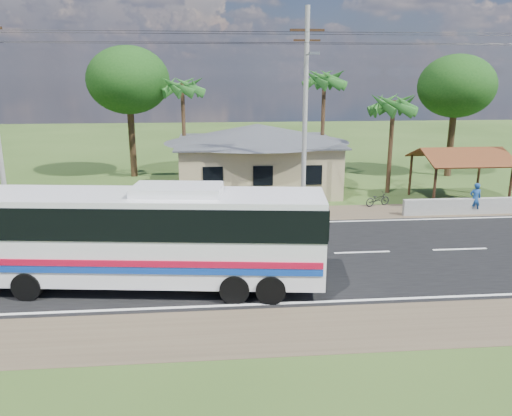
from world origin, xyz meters
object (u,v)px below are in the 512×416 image
Objects in this scene: waiting_shed at (461,157)px; motorcycle at (378,199)px; coach_bus at (151,230)px; person at (475,199)px.

motorcycle is (-5.27, -0.77, -2.31)m from waiting_shed.
coach_bus is (-17.28, -11.40, -0.51)m from waiting_shed.
motorcycle is 0.90× the size of person.
motorcycle is at bearing -171.63° from waiting_shed.
coach_bus is 16.14m from motorcycle.
coach_bus is 7.93× the size of motorcycle.
coach_bus reaches higher than waiting_shed.
motorcycle is at bearing 48.42° from coach_bus.
coach_bus is at bearing 31.39° from person.
waiting_shed reaches higher than motorcycle.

